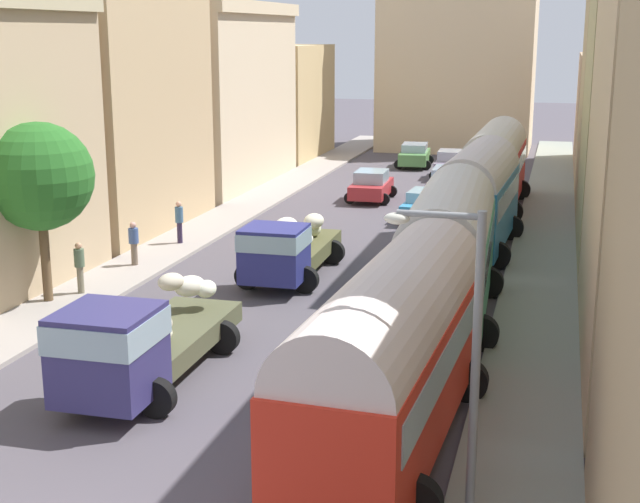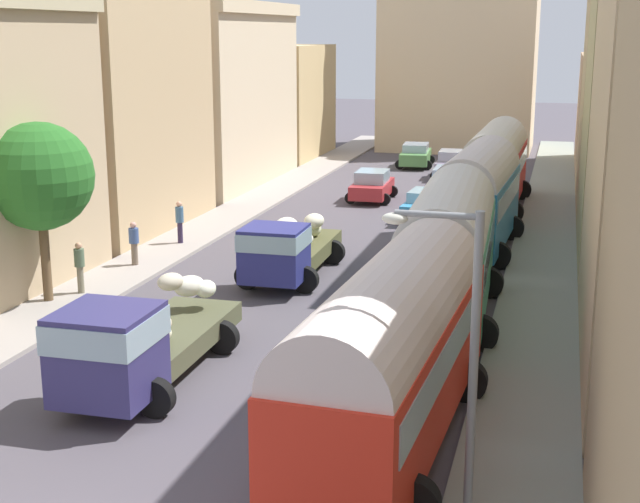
{
  "view_description": "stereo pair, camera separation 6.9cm",
  "coord_description": "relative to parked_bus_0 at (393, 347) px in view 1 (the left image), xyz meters",
  "views": [
    {
      "loc": [
        7.67,
        -10.6,
        8.51
      ],
      "look_at": [
        0.0,
        17.8,
        1.27
      ],
      "focal_mm": 50.27,
      "sensor_mm": 36.0,
      "label": 1
    },
    {
      "loc": [
        7.73,
        -10.59,
        8.51
      ],
      "look_at": [
        0.0,
        17.8,
        1.27
      ],
      "focal_mm": 50.27,
      "sensor_mm": 36.0,
      "label": 2
    }
  ],
  "objects": [
    {
      "name": "ground_plane",
      "position": [
        -4.6,
        20.5,
        -2.24
      ],
      "size": [
        154.0,
        154.0,
        0.0
      ],
      "primitive_type": "plane",
      "color": "#4E4951"
    },
    {
      "name": "sidewalk_left",
      "position": [
        -11.85,
        20.5,
        -2.17
      ],
      "size": [
        2.5,
        70.0,
        0.14
      ],
      "primitive_type": "cube",
      "color": "#9F9690",
      "rests_on": "ground"
    },
    {
      "name": "sidewalk_right",
      "position": [
        2.65,
        20.5,
        -2.17
      ],
      "size": [
        2.5,
        70.0,
        0.14
      ],
      "primitive_type": "cube",
      "color": "gray",
      "rests_on": "ground"
    },
    {
      "name": "building_left_2",
      "position": [
        -15.15,
        18.15,
        3.15
      ],
      "size": [
        4.1,
        9.9,
        10.78
      ],
      "color": "tan",
      "rests_on": "ground"
    },
    {
      "name": "building_left_3",
      "position": [
        -15.58,
        30.53,
        2.84
      ],
      "size": [
        5.46,
        12.87,
        10.1
      ],
      "color": "beige",
      "rests_on": "ground"
    },
    {
      "name": "building_left_4",
      "position": [
        -16.09,
        42.18,
        1.58
      ],
      "size": [
        5.98,
        9.39,
        7.64
      ],
      "color": "tan",
      "rests_on": "ground"
    },
    {
      "name": "building_right_4",
      "position": [
        6.48,
        42.26,
        1.34
      ],
      "size": [
        5.15,
        11.08,
        7.15
      ],
      "color": "tan",
      "rests_on": "ground"
    },
    {
      "name": "distant_church",
      "position": [
        -4.6,
        49.81,
        4.02
      ],
      "size": [
        10.91,
        7.72,
        17.9
      ],
      "color": "beige",
      "rests_on": "ground"
    },
    {
      "name": "parked_bus_0",
      "position": [
        0.0,
        0.0,
        0.0
      ],
      "size": [
        3.54,
        9.68,
        4.04
      ],
      "color": "red",
      "rests_on": "ground"
    },
    {
      "name": "parked_bus_1",
      "position": [
        -0.0,
        9.0,
        0.09
      ],
      "size": [
        3.53,
        8.47,
        4.2
      ],
      "color": "#348C63",
      "rests_on": "ground"
    },
    {
      "name": "parked_bus_2",
      "position": [
        0.0,
        18.0,
        0.09
      ],
      "size": [
        3.55,
        8.19,
        4.21
      ],
      "color": "#2A7ABA",
      "rests_on": "ground"
    },
    {
      "name": "parked_bus_3",
      "position": [
        -0.0,
        27.0,
        0.07
      ],
      "size": [
        3.36,
        9.89,
        4.15
      ],
      "color": "red",
      "rests_on": "ground"
    },
    {
      "name": "cargo_truck_0",
      "position": [
        -6.48,
        1.34,
        -0.93
      ],
      "size": [
        3.01,
        7.15,
        2.51
      ],
      "color": "navy",
      "rests_on": "ground"
    },
    {
      "name": "cargo_truck_1",
      "position": [
        -5.95,
        11.83,
        -1.04
      ],
      "size": [
        2.98,
        6.69,
        2.25
      ],
      "color": "navy",
      "rests_on": "ground"
    },
    {
      "name": "car_0",
      "position": [
        -6.29,
        27.73,
        -1.46
      ],
      "size": [
        2.41,
        3.89,
        1.55
      ],
      "color": "#AA282C",
      "rests_on": "ground"
    },
    {
      "name": "car_1",
      "position": [
        -6.04,
        40.1,
        -1.47
      ],
      "size": [
        2.52,
        4.17,
        1.5
      ],
      "color": "#518947",
      "rests_on": "ground"
    },
    {
      "name": "car_2",
      "position": [
        -2.77,
        23.35,
        -1.51
      ],
      "size": [
        2.45,
        3.88,
        1.43
      ],
      "color": "#3692CD",
      "rests_on": "ground"
    },
    {
      "name": "car_3",
      "position": [
        -2.69,
        29.8,
        -1.45
      ],
      "size": [
        2.15,
        4.42,
        1.55
      ],
      "color": "silver",
      "rests_on": "ground"
    },
    {
      "name": "car_4",
      "position": [
        -3.15,
        36.0,
        -1.41
      ],
      "size": [
        2.45,
        3.78,
        1.66
      ],
      "color": "gray",
      "rests_on": "ground"
    },
    {
      "name": "pedestrian_0",
      "position": [
        -11.87,
        11.98,
        -1.24
      ],
      "size": [
        0.52,
        0.52,
        1.75
      ],
      "color": "#716050",
      "rests_on": "ground"
    },
    {
      "name": "pedestrian_1",
      "position": [
        -11.7,
        15.68,
        -1.16
      ],
      "size": [
        0.4,
        0.4,
        1.86
      ],
      "color": "#2E233E",
      "rests_on": "ground"
    },
    {
      "name": "pedestrian_2",
      "position": [
        -11.91,
        8.18,
        -1.17
      ],
      "size": [
        0.38,
        0.38,
        1.84
      ],
      "color": "#78715B",
      "rests_on": "ground"
    },
    {
      "name": "streetlamp_near",
      "position": [
        1.65,
        -2.65,
        1.21
      ],
      "size": [
        1.71,
        0.28,
        5.68
      ],
      "color": "gray",
      "rests_on": "ground"
    },
    {
      "name": "roadside_tree_1",
      "position": [
        -12.5,
        7.15,
        1.9
      ],
      "size": [
        3.38,
        3.38,
        5.84
      ],
      "color": "brown",
      "rests_on": "ground"
    }
  ]
}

